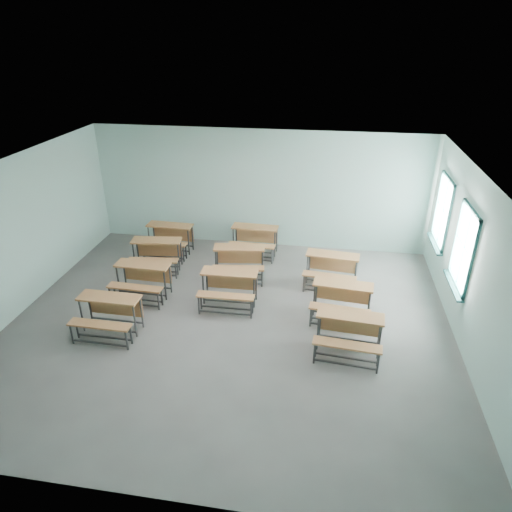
# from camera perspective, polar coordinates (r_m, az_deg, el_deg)

# --- Properties ---
(room) EXTENTS (9.04, 8.04, 3.24)m
(room) POSITION_cam_1_polar(r_m,az_deg,el_deg) (8.75, -3.04, 0.28)
(room) COLOR slate
(room) RESTS_ON ground
(desk_unit_r0c0) EXTENTS (1.24, 0.84, 0.76)m
(desk_unit_r0c0) POSITION_cam_1_polar(r_m,az_deg,el_deg) (9.45, -17.99, -6.50)
(desk_unit_r0c0) COLOR #A1663A
(desk_unit_r0c0) RESTS_ON ground
(desk_unit_r0c2) EXTENTS (1.29, 0.93, 0.76)m
(desk_unit_r0c2) POSITION_cam_1_polar(r_m,az_deg,el_deg) (8.65, 11.55, -8.97)
(desk_unit_r0c2) COLOR #A1663A
(desk_unit_r0c2) RESTS_ON ground
(desk_unit_r1c0) EXTENTS (1.25, 0.87, 0.76)m
(desk_unit_r1c0) POSITION_cam_1_polar(r_m,az_deg,el_deg) (10.50, -14.10, -2.46)
(desk_unit_r1c0) COLOR #A1663A
(desk_unit_r1c0) RESTS_ON ground
(desk_unit_r1c1) EXTENTS (1.24, 0.84, 0.76)m
(desk_unit_r1c1) POSITION_cam_1_polar(r_m,az_deg,el_deg) (9.90, -3.42, -3.51)
(desk_unit_r1c1) COLOR #A1663A
(desk_unit_r1c1) RESTS_ON ground
(desk_unit_r1c2) EXTENTS (1.30, 0.94, 0.76)m
(desk_unit_r1c2) POSITION_cam_1_polar(r_m,az_deg,el_deg) (9.60, 10.69, -5.02)
(desk_unit_r1c2) COLOR #A1663A
(desk_unit_r1c2) RESTS_ON ground
(desk_unit_r2c0) EXTENTS (1.31, 0.96, 0.76)m
(desk_unit_r2c0) POSITION_cam_1_polar(r_m,az_deg,el_deg) (11.62, -12.36, 0.65)
(desk_unit_r2c0) COLOR #A1663A
(desk_unit_r2c0) RESTS_ON ground
(desk_unit_r2c1) EXTENTS (1.32, 0.97, 0.76)m
(desk_unit_r2c1) POSITION_cam_1_polar(r_m,az_deg,el_deg) (10.99, -2.12, -0.26)
(desk_unit_r2c1) COLOR #A1663A
(desk_unit_r2c1) RESTS_ON ground
(desk_unit_r2c2) EXTENTS (1.30, 0.94, 0.76)m
(desk_unit_r2c2) POSITION_cam_1_polar(r_m,az_deg,el_deg) (10.77, 9.43, -1.22)
(desk_unit_r2c2) COLOR #A1663A
(desk_unit_r2c2) RESTS_ON ground
(desk_unit_r3c0) EXTENTS (1.26, 0.87, 0.76)m
(desk_unit_r3c0) POSITION_cam_1_polar(r_m,az_deg,el_deg) (12.46, -10.82, 2.62)
(desk_unit_r3c0) COLOR #A1663A
(desk_unit_r3c0) RESTS_ON ground
(desk_unit_r3c1) EXTENTS (1.25, 0.86, 0.76)m
(desk_unit_r3c1) POSITION_cam_1_polar(r_m,az_deg,el_deg) (12.12, -0.22, 2.43)
(desk_unit_r3c1) COLOR #A1663A
(desk_unit_r3c1) RESTS_ON ground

